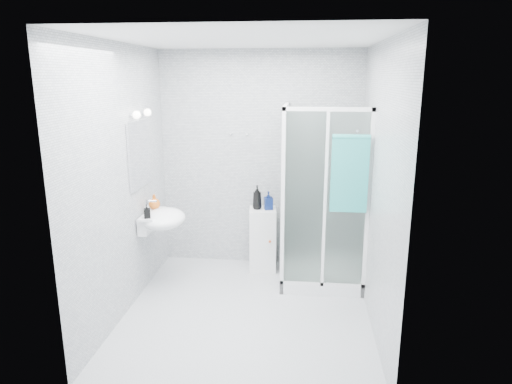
# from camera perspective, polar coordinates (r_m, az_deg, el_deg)

# --- Properties ---
(room) EXTENTS (2.40, 2.60, 2.60)m
(room) POSITION_cam_1_polar(r_m,az_deg,el_deg) (4.26, -1.17, 0.82)
(room) COLOR silver
(room) RESTS_ON ground
(shower_enclosure) EXTENTS (0.90, 0.95, 2.00)m
(shower_enclosure) POSITION_cam_1_polar(r_m,az_deg,el_deg) (5.21, 7.32, -6.56)
(shower_enclosure) COLOR white
(shower_enclosure) RESTS_ON ground
(wall_basin) EXTENTS (0.46, 0.56, 0.35)m
(wall_basin) POSITION_cam_1_polar(r_m,az_deg,el_deg) (5.03, -11.72, -3.32)
(wall_basin) COLOR white
(wall_basin) RESTS_ON ground
(mirror) EXTENTS (0.02, 0.60, 0.70)m
(mirror) POSITION_cam_1_polar(r_m,az_deg,el_deg) (4.93, -14.35, 4.60)
(mirror) COLOR white
(mirror) RESTS_ON room
(vanity_lights) EXTENTS (0.10, 0.40, 0.08)m
(vanity_lights) POSITION_cam_1_polar(r_m,az_deg,el_deg) (4.86, -14.10, 9.49)
(vanity_lights) COLOR silver
(vanity_lights) RESTS_ON room
(wall_hooks) EXTENTS (0.23, 0.06, 0.03)m
(wall_hooks) POSITION_cam_1_polar(r_m,az_deg,el_deg) (5.46, -2.15, 7.21)
(wall_hooks) COLOR silver
(wall_hooks) RESTS_ON room
(storage_cabinet) EXTENTS (0.34, 0.36, 0.76)m
(storage_cabinet) POSITION_cam_1_polar(r_m,az_deg,el_deg) (5.52, 0.83, -5.96)
(storage_cabinet) COLOR white
(storage_cabinet) RESTS_ON ground
(hand_towel) EXTENTS (0.37, 0.05, 0.78)m
(hand_towel) POSITION_cam_1_polar(r_m,az_deg,el_deg) (4.59, 11.63, 2.46)
(hand_towel) COLOR teal
(hand_towel) RESTS_ON shower_enclosure
(shampoo_bottle_a) EXTENTS (0.11, 0.11, 0.28)m
(shampoo_bottle_a) POSITION_cam_1_polar(r_m,az_deg,el_deg) (5.38, 0.14, -0.67)
(shampoo_bottle_a) COLOR black
(shampoo_bottle_a) RESTS_ON storage_cabinet
(shampoo_bottle_b) EXTENTS (0.12, 0.12, 0.22)m
(shampoo_bottle_b) POSITION_cam_1_polar(r_m,az_deg,el_deg) (5.37, 1.56, -1.07)
(shampoo_bottle_b) COLOR #0D1D52
(shampoo_bottle_b) RESTS_ON storage_cabinet
(soap_dispenser_orange) EXTENTS (0.17, 0.17, 0.16)m
(soap_dispenser_orange) POSITION_cam_1_polar(r_m,az_deg,el_deg) (5.17, -12.59, -1.18)
(soap_dispenser_orange) COLOR #C45B17
(soap_dispenser_orange) RESTS_ON wall_basin
(soap_dispenser_black) EXTENTS (0.08, 0.09, 0.14)m
(soap_dispenser_black) POSITION_cam_1_polar(r_m,az_deg,el_deg) (4.85, -13.47, -2.36)
(soap_dispenser_black) COLOR black
(soap_dispenser_black) RESTS_ON wall_basin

